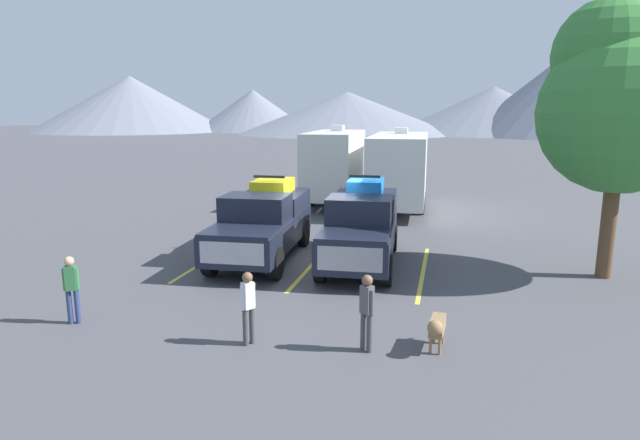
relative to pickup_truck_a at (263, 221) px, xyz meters
name	(u,v)px	position (x,y,z in m)	size (l,w,h in m)	color
ground_plane	(318,258)	(1.73, 0.31, -1.19)	(240.00, 240.00, 0.00)	#47474C
pickup_truck_a	(263,221)	(0.00, 0.00, 0.00)	(2.51, 5.77, 2.56)	black
pickup_truck_b	(361,225)	(3.15, 0.15, 0.02)	(2.39, 5.63, 2.65)	black
lot_stripe_a	(212,257)	(-1.63, -0.43, -1.19)	(0.12, 5.50, 0.01)	gold
lot_stripe_b	(312,264)	(1.73, -0.43, -1.19)	(0.12, 5.50, 0.01)	gold
lot_stripe_c	(423,272)	(5.10, -0.43, -1.19)	(0.12, 5.50, 0.01)	gold
camper_trailer_a	(334,163)	(0.12, 10.23, 0.86)	(2.54, 7.26, 3.91)	silver
camper_trailer_b	(399,168)	(3.41, 9.38, 0.83)	(2.74, 8.36, 3.83)	white
person_a	(71,285)	(-2.28, -6.18, -0.30)	(0.32, 0.26, 1.55)	navy
person_b	(248,303)	(1.91, -6.28, -0.31)	(0.27, 0.29, 1.53)	#3F3F42
person_c	(367,308)	(4.28, -6.02, -0.29)	(0.30, 0.28, 1.57)	#3F3F42
dog	(437,327)	(5.62, -5.71, -0.68)	(0.36, 1.05, 0.75)	olive
tree_a	(618,99)	(10.03, 0.39, 3.79)	(4.36, 4.36, 7.66)	brown
mountain_ridge	(435,102)	(2.37, 91.63, 4.86)	(162.95, 49.21, 17.45)	slate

